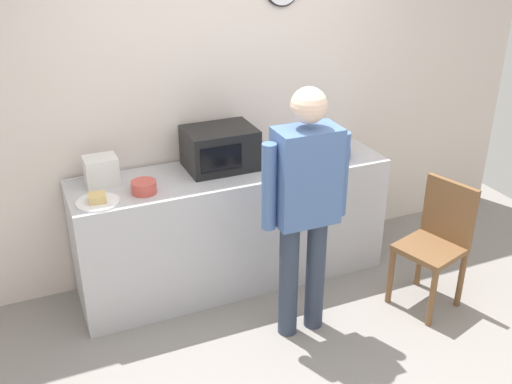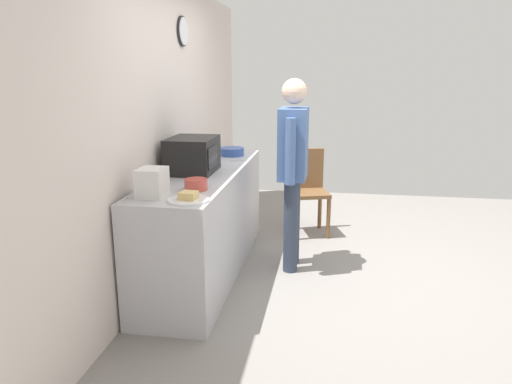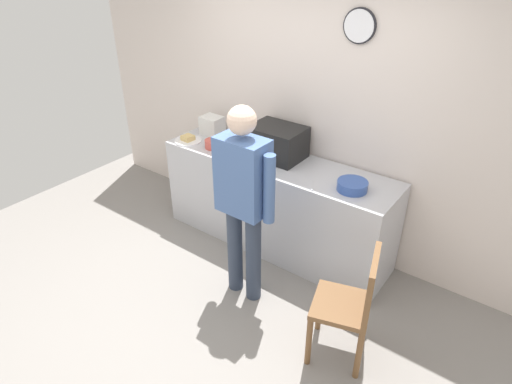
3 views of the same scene
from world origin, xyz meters
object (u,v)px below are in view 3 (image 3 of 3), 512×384
spoon_utensil (313,185)px  wooden_chair (353,302)px  sandwich_plate (188,140)px  fork_utensil (212,127)px  salad_bowl (352,186)px  toaster (212,126)px  person_standing (243,194)px  cereal_bowl (213,144)px  microwave (277,142)px

spoon_utensil → wooden_chair: size_ratio=0.18×
sandwich_plate → fork_utensil: size_ratio=1.64×
salad_bowl → toaster: bearing=173.2°
person_standing → wooden_chair: size_ratio=1.83×
sandwich_plate → spoon_utensil: sandwich_plate is taller
cereal_bowl → fork_utensil: bearing=133.0°
salad_bowl → fork_utensil: (-1.86, 0.36, -0.04)m
toaster → cereal_bowl: bearing=-47.0°
spoon_utensil → wooden_chair: bearing=-41.4°
fork_utensil → wooden_chair: (2.29, -1.13, -0.41)m
toaster → microwave: bearing=-2.9°
microwave → toaster: 0.85m
toaster → wooden_chair: size_ratio=0.23×
sandwich_plate → toaster: bearing=73.8°
microwave → toaster: bearing=177.1°
cereal_bowl → wooden_chair: (1.91, -0.73, -0.45)m
microwave → spoon_utensil: (0.56, -0.29, -0.15)m
toaster → spoon_utensil: toaster is taller
microwave → person_standing: 0.89m
microwave → cereal_bowl: 0.66m
microwave → toaster: microwave is taller
toaster → sandwich_plate: bearing=-106.2°
microwave → sandwich_plate: 0.97m
cereal_bowl → person_standing: size_ratio=0.10×
fork_utensil → spoon_utensil: bearing=-17.5°
cereal_bowl → spoon_utensil: bearing=-4.2°
cereal_bowl → person_standing: 1.08m
cereal_bowl → spoon_utensil: 1.19m
salad_bowl → wooden_chair: bearing=-60.9°
cereal_bowl → fork_utensil: 0.56m
sandwich_plate → cereal_bowl: size_ratio=1.63×
microwave → spoon_utensil: bearing=-27.2°
fork_utensil → microwave: bearing=-11.6°
cereal_bowl → microwave: bearing=18.2°
toaster → fork_utensil: (-0.15, 0.16, -0.10)m
wooden_chair → fork_utensil: bearing=153.6°
microwave → cereal_bowl: (-0.62, -0.20, -0.11)m
microwave → wooden_chair: size_ratio=0.53×
salad_bowl → cereal_bowl: 1.48m
salad_bowl → spoon_utensil: bearing=-156.5°
cereal_bowl → wooden_chair: cereal_bowl is taller
fork_utensil → spoon_utensil: 1.64m
person_standing → spoon_utensil: bearing=61.0°
microwave → person_standing: person_standing is taller
toaster → wooden_chair: 2.40m
salad_bowl → wooden_chair: (0.43, -0.77, -0.45)m
toaster → fork_utensil: toaster is taller
spoon_utensil → person_standing: bearing=-119.0°
sandwich_plate → wooden_chair: 2.36m
sandwich_plate → spoon_utensil: bearing=-1.9°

